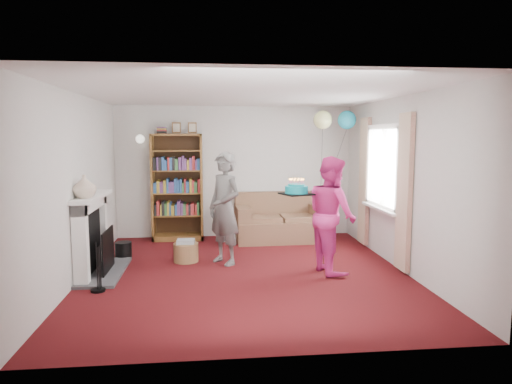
{
  "coord_description": "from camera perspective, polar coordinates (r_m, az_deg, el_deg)",
  "views": [
    {
      "loc": [
        -0.51,
        -6.26,
        1.92
      ],
      "look_at": [
        0.21,
        0.6,
        1.08
      ],
      "focal_mm": 32.0,
      "sensor_mm": 36.0,
      "label": 1
    }
  ],
  "objects": [
    {
      "name": "wicker_basket",
      "position": [
        7.19,
        -8.75,
        -7.37
      ],
      "size": [
        0.38,
        0.38,
        0.35
      ],
      "rotation": [
        0.0,
        0.0,
        -0.05
      ],
      "color": "#9D7549",
      "rests_on": "ground"
    },
    {
      "name": "ceiling",
      "position": [
        6.31,
        -1.35,
        12.24
      ],
      "size": [
        4.5,
        5.0,
        0.01
      ],
      "primitive_type": "cube",
      "color": "white",
      "rests_on": "wall_back"
    },
    {
      "name": "fireplace",
      "position": [
        6.79,
        -19.38,
        -5.46
      ],
      "size": [
        0.55,
        1.8,
        1.12
      ],
      "color": "#3F3F42",
      "rests_on": "ground"
    },
    {
      "name": "birthday_cake",
      "position": [
        6.4,
        5.08,
        0.27
      ],
      "size": [
        0.39,
        0.39,
        0.22
      ],
      "rotation": [
        0.0,
        0.0,
        0.39
      ],
      "color": "black",
      "rests_on": "ground"
    },
    {
      "name": "sofa",
      "position": [
        8.58,
        2.99,
        -3.78
      ],
      "size": [
        1.65,
        0.87,
        0.87
      ],
      "rotation": [
        0.0,
        0.0,
        0.03
      ],
      "color": "brown",
      "rests_on": "ground"
    },
    {
      "name": "wall_left",
      "position": [
        6.53,
        -21.49,
        0.55
      ],
      "size": [
        0.02,
        5.0,
        2.5
      ],
      "primitive_type": "cube",
      "color": "silver",
      "rests_on": "ground"
    },
    {
      "name": "person_striped",
      "position": [
        6.89,
        -3.95,
        -2.08
      ],
      "size": [
        0.7,
        0.73,
        1.69
      ],
      "primitive_type": "imported",
      "rotation": [
        0.0,
        0.0,
        -0.9
      ],
      "color": "black",
      "rests_on": "ground"
    },
    {
      "name": "ground",
      "position": [
        6.57,
        -1.29,
        -10.09
      ],
      "size": [
        5.0,
        5.0,
        0.0
      ],
      "primitive_type": "plane",
      "color": "#390A08",
      "rests_on": "ground"
    },
    {
      "name": "wall_right",
      "position": [
        6.88,
        17.8,
        0.99
      ],
      "size": [
        0.02,
        5.0,
        2.5
      ],
      "primitive_type": "cube",
      "color": "silver",
      "rests_on": "ground"
    },
    {
      "name": "window_bay",
      "position": [
        7.41,
        15.53,
        1.11
      ],
      "size": [
        0.14,
        2.02,
        2.2
      ],
      "color": "white",
      "rests_on": "ground"
    },
    {
      "name": "balloons",
      "position": [
        8.33,
        9.83,
        8.87
      ],
      "size": [
        0.77,
        0.33,
        1.73
      ],
      "color": "#3F3F3F",
      "rests_on": "ground"
    },
    {
      "name": "mantel_vase",
      "position": [
        6.35,
        -20.64,
        0.66
      ],
      "size": [
        0.31,
        0.31,
        0.31
      ],
      "primitive_type": "imported",
      "rotation": [
        0.0,
        0.0,
        -0.06
      ],
      "color": "beige",
      "rests_on": "fireplace"
    },
    {
      "name": "bookcase",
      "position": [
        8.63,
        -9.79,
        0.47
      ],
      "size": [
        0.94,
        0.42,
        2.19
      ],
      "color": "#472B14",
      "rests_on": "ground"
    },
    {
      "name": "person_magenta",
      "position": [
        6.55,
        9.45,
        -2.78
      ],
      "size": [
        0.76,
        0.9,
        1.65
      ],
      "primitive_type": "imported",
      "rotation": [
        0.0,
        0.0,
        1.75
      ],
      "color": "#D1297B",
      "rests_on": "ground"
    },
    {
      "name": "wall_sconce",
      "position": [
        8.71,
        -14.27,
        6.44
      ],
      "size": [
        0.16,
        0.23,
        0.16
      ],
      "color": "gold",
      "rests_on": "ground"
    },
    {
      "name": "wall_back",
      "position": [
        8.81,
        -2.66,
        2.54
      ],
      "size": [
        4.5,
        0.02,
        2.5
      ],
      "primitive_type": "cube",
      "color": "silver",
      "rests_on": "ground"
    }
  ]
}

